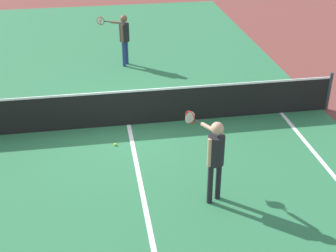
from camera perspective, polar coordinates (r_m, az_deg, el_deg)
ground_plane at (r=12.24m, az=-4.74°, el=0.15°), size 60.00×60.00×0.00m
court_surface_inbounds at (r=12.24m, az=-4.74°, el=0.15°), size 10.62×24.40×0.00m
line_center_service at (r=9.55m, az=-2.91°, el=-8.84°), size 0.10×6.40×0.01m
net at (r=12.02m, az=-4.83°, el=2.22°), size 10.88×0.09×1.07m
player_near at (r=8.99m, az=5.63°, el=-3.17°), size 0.61×1.19×1.74m
player_far at (r=15.77m, az=-5.33°, el=10.87°), size 1.01×0.89×1.69m
tennis_ball_near_net at (r=11.34m, az=-6.33°, el=-2.21°), size 0.07×0.07×0.07m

